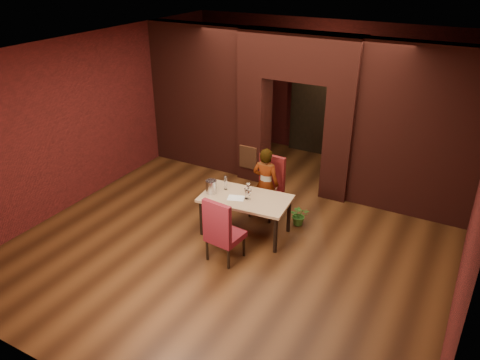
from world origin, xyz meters
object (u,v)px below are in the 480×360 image
object	(u,v)px
wine_bucket	(211,187)
wine_glass_b	(246,193)
potted_plant	(299,215)
wine_glass_c	(249,195)
chair_near	(225,228)
person_seated	(266,184)
chair_far	(266,188)
dining_table	(245,215)
water_bottle	(226,183)
wine_glass_a	(248,188)

from	to	relation	value
wine_bucket	wine_glass_b	bearing A→B (deg)	9.39
wine_bucket	potted_plant	bearing A→B (deg)	32.72
wine_glass_c	wine_bucket	world-z (taller)	wine_bucket
chair_near	person_seated	xyz separation A→B (m)	(-0.02, 1.50, 0.14)
chair_far	chair_near	distance (m)	1.57
person_seated	wine_bucket	size ratio (longest dim) A/B	5.90
dining_table	wine_bucket	bearing A→B (deg)	-172.52
dining_table	person_seated	bearing A→B (deg)	79.82
dining_table	potted_plant	xyz separation A→B (m)	(0.74, 0.73, -0.16)
dining_table	potted_plant	size ratio (longest dim) A/B	3.91
wine_glass_b	potted_plant	size ratio (longest dim) A/B	0.51
chair_near	water_bottle	bearing A→B (deg)	-53.86
wine_glass_b	water_bottle	xyz separation A→B (m)	(-0.49, 0.13, 0.03)
wine_glass_a	person_seated	bearing A→B (deg)	79.87
wine_glass_c	dining_table	bearing A→B (deg)	156.55
wine_glass_a	water_bottle	xyz separation A→B (m)	(-0.42, -0.06, 0.04)
wine_bucket	water_bottle	size ratio (longest dim) A/B	0.90
dining_table	chair_far	distance (m)	0.78
person_seated	potted_plant	distance (m)	0.85
chair_far	wine_glass_b	distance (m)	0.82
chair_near	wine_glass_b	xyz separation A→B (m)	(-0.04, 0.79, 0.26)
wine_glass_a	wine_bucket	size ratio (longest dim) A/B	0.79
dining_table	chair_far	world-z (taller)	chair_far
wine_glass_a	wine_glass_c	xyz separation A→B (m)	(0.13, -0.20, 0.01)
chair_near	wine_bucket	distance (m)	1.01
chair_far	wine_glass_a	xyz separation A→B (m)	(-0.07, -0.59, 0.24)
person_seated	wine_glass_c	world-z (taller)	person_seated
chair_far	potted_plant	xyz separation A→B (m)	(0.70, -0.02, -0.38)
person_seated	potted_plant	xyz separation A→B (m)	(0.68, 0.05, -0.51)
water_bottle	chair_far	bearing A→B (deg)	52.87
wine_bucket	dining_table	bearing A→B (deg)	12.73
water_bottle	person_seated	bearing A→B (deg)	48.21
chair_far	wine_glass_c	world-z (taller)	chair_far
person_seated	wine_bucket	xyz separation A→B (m)	(-0.67, -0.81, 0.14)
wine_glass_b	wine_bucket	world-z (taller)	wine_bucket
wine_bucket	potted_plant	world-z (taller)	wine_bucket
wine_glass_c	wine_bucket	distance (m)	0.71
wine_glass_c	water_bottle	world-z (taller)	water_bottle
potted_plant	wine_glass_a	bearing A→B (deg)	-143.68
water_bottle	potted_plant	xyz separation A→B (m)	(1.19, 0.63, -0.66)
wine_glass_b	water_bottle	size ratio (longest dim) A/B	0.76
person_seated	chair_near	bearing A→B (deg)	88.62
chair_far	water_bottle	bearing A→B (deg)	-122.86
wine_bucket	wine_glass_a	bearing A→B (deg)	27.39
chair_near	person_seated	bearing A→B (deg)	-83.14
dining_table	person_seated	world-z (taller)	person_seated
wine_glass_c	water_bottle	size ratio (longest dim) A/B	0.74
wine_glass_a	wine_bucket	world-z (taller)	wine_bucket
dining_table	person_seated	distance (m)	0.76
chair_far	water_bottle	xyz separation A→B (m)	(-0.49, -0.65, 0.28)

